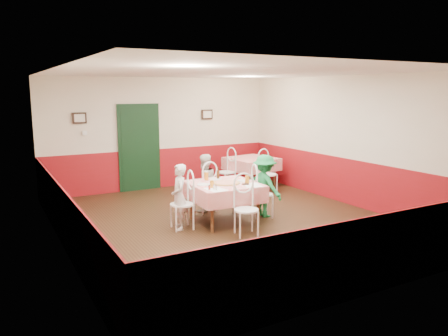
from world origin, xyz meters
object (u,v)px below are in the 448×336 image
chair_left (182,204)px  diner_far (204,183)px  chair_far (205,190)px  pizza (226,183)px  glass_b (247,180)px  diner_left (179,197)px  wallet (246,184)px  glass_a (212,184)px  second_table (251,173)px  chair_second_a (226,172)px  diner_right (265,186)px  chair_right (262,195)px  chair_second_b (268,174)px  chair_near (246,210)px  beer_bottle (218,174)px  glass_c (206,176)px  main_table (224,203)px

chair_left → diner_far: diner_far is taller
chair_far → pizza: (-0.01, -0.91, 0.33)m
glass_b → diner_left: (-1.27, 0.25, -0.24)m
wallet → diner_far: 1.24m
pizza → glass_a: 0.44m
second_table → chair_second_a: (-0.75, 0.00, 0.08)m
glass_b → diner_right: 0.60m
diner_right → glass_a: bearing=87.5°
glass_b → diner_far: size_ratio=0.12×
chair_right → chair_second_b: (1.30, 1.69, 0.00)m
chair_far → diner_right: size_ratio=0.73×
chair_second_b → diner_right: bearing=-134.8°
chair_near → glass_a: size_ratio=6.81×
chair_second_b → beer_bottle: size_ratio=4.22×
diner_left → diner_far: bearing=148.4°
chair_far → diner_left: bearing=35.2°
chair_second_b → chair_near: bearing=-139.3°
chair_near → second_table: bearing=70.4°
chair_second_b → diner_right: (-1.25, -1.70, 0.17)m
beer_bottle → wallet: bearing=-74.5°
chair_left → chair_second_a: same height
pizza → diner_far: (0.01, 0.96, -0.18)m
chair_far → chair_second_b: bearing=-165.1°
diner_right → beer_bottle: bearing=50.1°
chair_left → glass_a: size_ratio=6.81×
chair_far → second_table: bearing=-149.7°
chair_near → diner_right: 1.25m
chair_near → glass_c: bearing=109.8°
main_table → chair_left: chair_left is taller
main_table → chair_far: bearing=87.9°
main_table → second_table: size_ratio=1.09×
chair_near → diner_right: diner_right is taller
pizza → diner_right: 0.90m
chair_second_a → chair_right: bearing=-21.1°
glass_b → wallet: 0.14m
pizza → second_table: bearing=49.2°
diner_far → glass_b: bearing=94.1°
main_table → chair_second_b: size_ratio=1.36×
chair_left → pizza: size_ratio=1.82×
chair_left → diner_left: diner_left is taller
glass_c → diner_right: size_ratio=0.12×
chair_right → wallet: chair_right is taller
second_table → wallet: (-1.86, -2.72, 0.40)m
glass_b → diner_right: diner_right is taller
glass_a → chair_second_b: bearing=37.0°
chair_left → wallet: 1.23m
diner_left → diner_far: diner_far is taller
beer_bottle → diner_right: diner_right is taller
chair_second_a → pizza: (-1.38, -2.47, 0.33)m
main_table → chair_second_a: size_ratio=1.36×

